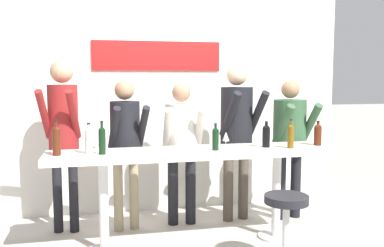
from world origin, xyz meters
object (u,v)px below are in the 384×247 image
Objects in this scene: person_far_left at (63,124)px; wine_bottle_4 at (318,134)px; wine_bottle_1 at (266,135)px; wine_bottle_2 at (291,135)px; wine_bottle_6 at (102,139)px; wine_bottle_0 at (56,139)px; person_center_right at (290,134)px; wine_glass_1 at (150,139)px; person_center at (237,125)px; person_left at (125,137)px; wine_bottle_3 at (215,138)px; person_center_left at (182,138)px; bar_stool at (286,219)px; wine_glass_0 at (226,137)px; tasting_table at (194,163)px; wine_bottle_5 at (89,140)px.

person_far_left is 2.68m from wine_bottle_4.
wine_bottle_1 is (2.03, -0.65, -0.09)m from person_far_left.
wine_bottle_2 is 1.85m from wine_bottle_6.
person_center_right is at bearing 12.73° from wine_bottle_0.
wine_bottle_2 is at bearing -3.40° from wine_glass_1.
person_center is 0.64m from person_center_right.
person_left is 0.63m from wine_glass_1.
wine_bottle_6 is at bearing 179.38° from wine_bottle_3.
wine_bottle_0 is at bearing -172.25° from person_center.
wine_glass_1 is at bearing -120.64° from person_center_left.
bar_stool is 3.66× the size of wine_glass_0.
wine_glass_1 is (-0.43, -0.03, 0.26)m from tasting_table.
person_center_left is at bearing 117.47° from bar_stool.
wine_bottle_4 is 1.02m from wine_glass_0.
wine_bottle_3 is 1.49× the size of wine_glass_1.
wine_bottle_4 is 2.33m from wine_bottle_5.
wine_bottle_2 reaches higher than wine_bottle_1.
wine_bottle_0 is (-1.96, 0.65, 0.68)m from bar_stool.
wine_bottle_4 is at bearing 0.39° from wine_bottle_0.
wine_bottle_2 is 0.77m from wine_bottle_3.
wine_glass_1 is (0.57, -0.03, -0.01)m from wine_bottle_5.
person_left is 5.61× the size of wine_bottle_2.
wine_bottle_4 reaches higher than tasting_table.
person_center is (0.65, 0.63, 0.30)m from tasting_table.
wine_bottle_0 is at bearing 161.68° from bar_stool.
wine_bottle_4 is at bearing -0.27° from wine_bottle_1.
wine_bottle_6 is at bearing -178.22° from wine_bottle_1.
person_center_right is (1.28, 0.55, 0.18)m from tasting_table.
tasting_table is 0.92m from wine_bottle_6.
bar_stool is at bearing -30.07° from wine_glass_1.
person_left reaches higher than wine_bottle_5.
bar_stool is 0.40× the size of person_center_right.
wine_glass_0 is at bearing -172.74° from wine_bottle_1.
person_center reaches higher than wine_bottle_6.
person_center_right reaches higher than wine_bottle_0.
person_center_left is 6.06× the size of wine_bottle_1.
bar_stool is 2.47m from person_far_left.
wine_bottle_1 reaches higher than wine_bottle_4.
wine_bottle_6 is at bearing -176.38° from tasting_table.
wine_bottle_5 is (-1.65, -0.64, -0.03)m from person_center.
wine_bottle_2 is at bearing -1.89° from wine_bottle_6.
wine_bottle_2 reaches higher than wine_bottle_5.
wine_bottle_5 is (-1.75, -0.00, 0.01)m from wine_bottle_1.
person_far_left is 5.97× the size of wine_bottle_6.
wine_bottle_0 is at bearing -178.87° from tasting_table.
wine_bottle_6 is (-2.16, -0.61, 0.09)m from person_center_right.
person_center is at bearing 98.76° from wine_bottle_1.
wine_bottle_5 is (-0.37, -0.57, 0.07)m from person_left.
bar_stool is at bearing -21.77° from wine_bottle_5.
wine_bottle_2 is 1.40m from wine_glass_1.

